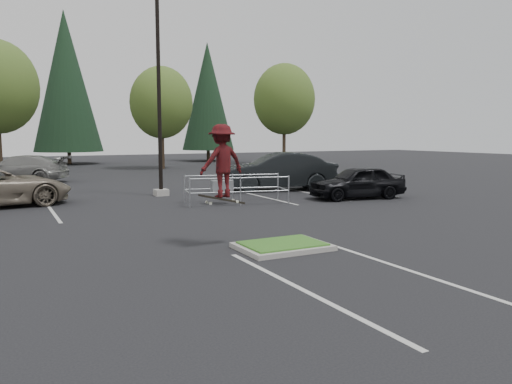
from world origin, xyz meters
name	(u,v)px	position (x,y,z in m)	size (l,w,h in m)	color
ground	(282,249)	(0.00, 0.00, 0.00)	(120.00, 120.00, 0.00)	black
grass_median	(283,246)	(0.00, 0.00, 0.08)	(2.20, 1.60, 0.16)	gray
stall_lines	(160,217)	(-1.35, 6.02, 0.00)	(22.62, 17.60, 0.01)	beige
light_pole	(159,97)	(0.50, 12.00, 4.56)	(0.70, 0.60, 10.12)	gray
decid_c	(161,105)	(5.99, 29.83, 5.25)	(5.12, 5.12, 8.38)	#38281C
decid_d	(284,101)	(17.99, 30.33, 5.91)	(5.76, 5.76, 9.43)	#38281C
conif_b	(66,81)	(0.00, 40.50, 7.85)	(6.38, 6.38, 14.50)	#38281C
conif_c	(208,96)	(14.00, 39.50, 6.85)	(5.50, 5.50, 12.50)	#38281C
cart_corral	(225,186)	(2.04, 8.10, 0.74)	(4.34, 2.30, 1.17)	#999CA1
skateboarder	(222,161)	(-1.20, 1.00, 2.17)	(1.27, 0.84, 2.05)	black
car_r_charc	(278,171)	(6.50, 11.50, 0.96)	(2.04, 5.84, 1.92)	black
car_r_black	(358,182)	(8.00, 7.00, 0.73)	(1.73, 4.30, 1.46)	black
car_far_silver	(21,169)	(-5.00, 22.00, 0.81)	(2.26, 5.56, 1.61)	gray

